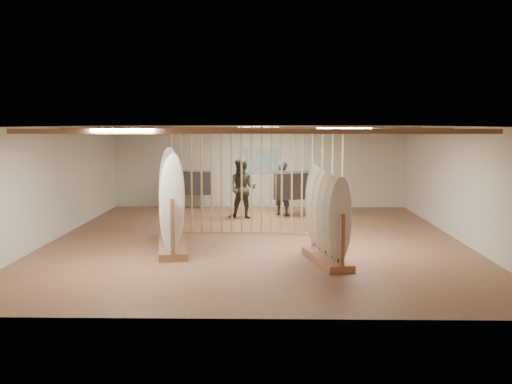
{
  "coord_description": "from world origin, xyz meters",
  "views": [
    {
      "loc": [
        0.29,
        -14.55,
        2.87
      ],
      "look_at": [
        0.0,
        0.0,
        1.2
      ],
      "focal_mm": 42.0,
      "sensor_mm": 36.0,
      "label": 1
    }
  ],
  "objects_px": {
    "rack_left": "(171,215)",
    "clothing_rack_a": "(193,183)",
    "clothing_rack_b": "(294,186)",
    "shopper_a": "(283,185)",
    "rack_right": "(327,231)",
    "shopper_b": "(242,185)"
  },
  "relations": [
    {
      "from": "rack_right",
      "to": "clothing_rack_a",
      "type": "distance_m",
      "value": 8.6
    },
    {
      "from": "rack_left",
      "to": "rack_right",
      "type": "relative_size",
      "value": 1.56
    },
    {
      "from": "rack_right",
      "to": "clothing_rack_b",
      "type": "bearing_deg",
      "value": 81.49
    },
    {
      "from": "shopper_b",
      "to": "shopper_a",
      "type": "bearing_deg",
      "value": 43.21
    },
    {
      "from": "rack_left",
      "to": "shopper_b",
      "type": "height_order",
      "value": "rack_left"
    },
    {
      "from": "rack_left",
      "to": "clothing_rack_a",
      "type": "bearing_deg",
      "value": 82.31
    },
    {
      "from": "clothing_rack_b",
      "to": "shopper_b",
      "type": "xyz_separation_m",
      "value": [
        -1.59,
        -0.52,
        0.09
      ]
    },
    {
      "from": "clothing_rack_a",
      "to": "clothing_rack_b",
      "type": "distance_m",
      "value": 3.64
    },
    {
      "from": "rack_right",
      "to": "clothing_rack_b",
      "type": "xyz_separation_m",
      "value": [
        -0.41,
        6.27,
        0.28
      ]
    },
    {
      "from": "rack_right",
      "to": "shopper_a",
      "type": "height_order",
      "value": "shopper_a"
    },
    {
      "from": "clothing_rack_a",
      "to": "clothing_rack_b",
      "type": "relative_size",
      "value": 0.93
    },
    {
      "from": "clothing_rack_a",
      "to": "clothing_rack_b",
      "type": "bearing_deg",
      "value": -24.18
    },
    {
      "from": "rack_right",
      "to": "clothing_rack_a",
      "type": "xyz_separation_m",
      "value": [
        -3.74,
        7.74,
        0.22
      ]
    },
    {
      "from": "clothing_rack_a",
      "to": "rack_left",
      "type": "bearing_deg",
      "value": -87.87
    },
    {
      "from": "clothing_rack_a",
      "to": "shopper_a",
      "type": "height_order",
      "value": "shopper_a"
    },
    {
      "from": "rack_left",
      "to": "clothing_rack_a",
      "type": "height_order",
      "value": "rack_left"
    },
    {
      "from": "clothing_rack_a",
      "to": "clothing_rack_b",
      "type": "height_order",
      "value": "clothing_rack_b"
    },
    {
      "from": "clothing_rack_b",
      "to": "shopper_b",
      "type": "distance_m",
      "value": 1.67
    },
    {
      "from": "rack_left",
      "to": "clothing_rack_b",
      "type": "distance_m",
      "value": 5.68
    },
    {
      "from": "rack_left",
      "to": "shopper_a",
      "type": "distance_m",
      "value": 5.62
    },
    {
      "from": "shopper_b",
      "to": "clothing_rack_b",
      "type": "bearing_deg",
      "value": 33.45
    },
    {
      "from": "rack_left",
      "to": "rack_right",
      "type": "xyz_separation_m",
      "value": [
        3.47,
        -1.48,
        -0.11
      ]
    }
  ]
}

